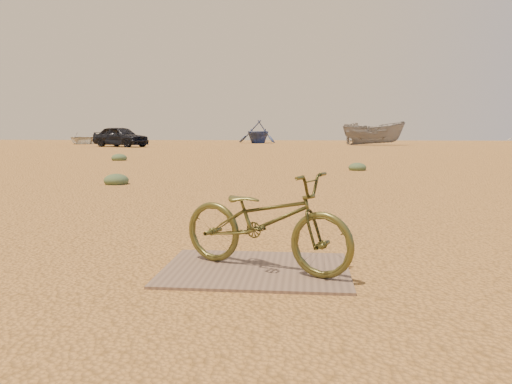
# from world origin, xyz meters

# --- Properties ---
(ground) EXTENTS (120.00, 120.00, 0.00)m
(ground) POSITION_xyz_m (0.00, 0.00, 0.00)
(ground) COLOR #C08644
(ground) RESTS_ON ground
(plywood_board) EXTENTS (1.48, 1.12, 0.02)m
(plywood_board) POSITION_xyz_m (0.05, 0.26, 0.01)
(plywood_board) COLOR #725C4C
(plywood_board) RESTS_ON ground
(bicycle) EXTENTS (1.56, 1.09, 0.78)m
(bicycle) POSITION_xyz_m (0.12, 0.24, 0.41)
(bicycle) COLOR #4C4C22
(bicycle) RESTS_ON plywood_board
(car) EXTENTS (4.70, 3.44, 1.49)m
(car) POSITION_xyz_m (-12.92, 31.54, 0.74)
(car) COLOR black
(car) RESTS_ON ground
(boat_near_left) EXTENTS (3.94, 5.19, 1.01)m
(boat_near_left) POSITION_xyz_m (-19.46, 39.86, 0.50)
(boat_near_left) COLOR silver
(boat_near_left) RESTS_ON ground
(boat_far_left) EXTENTS (4.62, 5.02, 2.21)m
(boat_far_left) POSITION_xyz_m (-4.09, 44.01, 1.10)
(boat_far_left) COLOR #36477E
(boat_far_left) RESTS_ON ground
(boat_mid_right) EXTENTS (5.04, 2.13, 1.92)m
(boat_mid_right) POSITION_xyz_m (5.92, 37.88, 0.96)
(boat_mid_right) COLOR slate
(boat_mid_right) RESTS_ON ground
(kale_a) EXTENTS (0.52, 0.52, 0.29)m
(kale_a) POSITION_xyz_m (-3.55, 6.54, 0.00)
(kale_a) COLOR #55714C
(kale_a) RESTS_ON ground
(kale_b) EXTENTS (0.51, 0.51, 0.28)m
(kale_b) POSITION_xyz_m (1.92, 10.89, 0.00)
(kale_b) COLOR #55714C
(kale_b) RESTS_ON ground
(kale_c) EXTENTS (0.59, 0.59, 0.33)m
(kale_c) POSITION_xyz_m (-6.71, 14.98, 0.00)
(kale_c) COLOR #55714C
(kale_c) RESTS_ON ground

